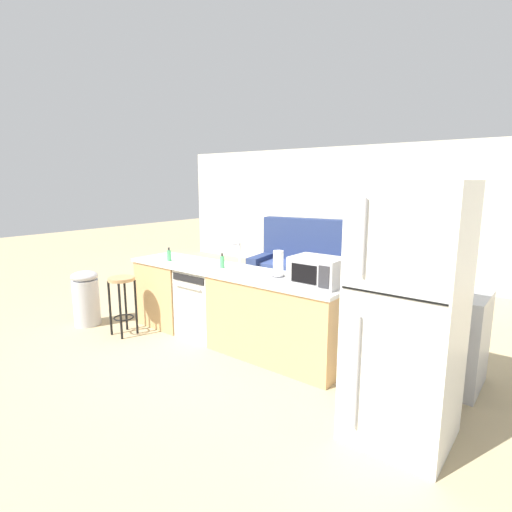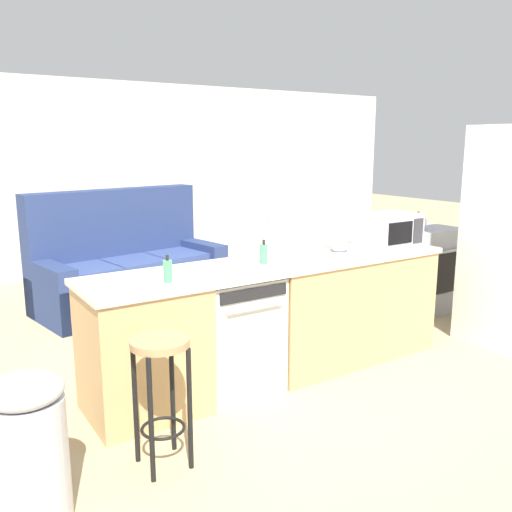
{
  "view_description": "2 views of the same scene",
  "coord_description": "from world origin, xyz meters",
  "px_view_note": "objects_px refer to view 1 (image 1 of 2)",
  "views": [
    {
      "loc": [
        3.19,
        -3.38,
        1.91
      ],
      "look_at": [
        0.39,
        0.18,
        1.06
      ],
      "focal_mm": 28.0,
      "sensor_mm": 36.0,
      "label": 1
    },
    {
      "loc": [
        -2.14,
        -3.22,
        1.76
      ],
      "look_at": [
        -0.0,
        0.06,
        0.95
      ],
      "focal_mm": 38.0,
      "sensor_mm": 36.0,
      "label": 2
    }
  ],
  "objects_px": {
    "microwave": "(317,271)",
    "bar_stool": "(122,293)",
    "soap_bottle": "(222,262)",
    "stove_range": "(440,336)",
    "refrigerator": "(406,315)",
    "trash_bin": "(86,297)",
    "dish_soap_bottle": "(169,255)",
    "paper_towel_roll": "(278,264)",
    "kettle": "(423,282)",
    "dishwasher": "(207,302)",
    "couch": "(313,271)"
  },
  "relations": [
    {
      "from": "dishwasher",
      "to": "couch",
      "type": "height_order",
      "value": "couch"
    },
    {
      "from": "soap_bottle",
      "to": "trash_bin",
      "type": "distance_m",
      "value": 2.04
    },
    {
      "from": "paper_towel_roll",
      "to": "trash_bin",
      "type": "height_order",
      "value": "paper_towel_roll"
    },
    {
      "from": "dishwasher",
      "to": "soap_bottle",
      "type": "relative_size",
      "value": 4.77
    },
    {
      "from": "trash_bin",
      "to": "soap_bottle",
      "type": "bearing_deg",
      "value": 22.43
    },
    {
      "from": "dishwasher",
      "to": "bar_stool",
      "type": "relative_size",
      "value": 1.14
    },
    {
      "from": "stove_range",
      "to": "dish_soap_bottle",
      "type": "xyz_separation_m",
      "value": [
        -3.14,
        -0.67,
        0.52
      ]
    },
    {
      "from": "dish_soap_bottle",
      "to": "couch",
      "type": "distance_m",
      "value": 2.71
    },
    {
      "from": "paper_towel_roll",
      "to": "soap_bottle",
      "type": "xyz_separation_m",
      "value": [
        -0.77,
        -0.05,
        -0.07
      ]
    },
    {
      "from": "soap_bottle",
      "to": "dishwasher",
      "type": "bearing_deg",
      "value": 179.84
    },
    {
      "from": "trash_bin",
      "to": "couch",
      "type": "xyz_separation_m",
      "value": [
        1.62,
        3.2,
        0.02
      ]
    },
    {
      "from": "dish_soap_bottle",
      "to": "couch",
      "type": "relative_size",
      "value": 0.08
    },
    {
      "from": "soap_bottle",
      "to": "couch",
      "type": "height_order",
      "value": "couch"
    },
    {
      "from": "stove_range",
      "to": "trash_bin",
      "type": "relative_size",
      "value": 1.22
    },
    {
      "from": "dish_soap_bottle",
      "to": "bar_stool",
      "type": "height_order",
      "value": "dish_soap_bottle"
    },
    {
      "from": "kettle",
      "to": "microwave",
      "type": "bearing_deg",
      "value": -154.25
    },
    {
      "from": "refrigerator",
      "to": "microwave",
      "type": "relative_size",
      "value": 3.84
    },
    {
      "from": "microwave",
      "to": "dish_soap_bottle",
      "type": "bearing_deg",
      "value": -176.74
    },
    {
      "from": "refrigerator",
      "to": "dish_soap_bottle",
      "type": "xyz_separation_m",
      "value": [
        -3.14,
        0.43,
        0.01
      ]
    },
    {
      "from": "microwave",
      "to": "dishwasher",
      "type": "bearing_deg",
      "value": 179.95
    },
    {
      "from": "refrigerator",
      "to": "trash_bin",
      "type": "height_order",
      "value": "refrigerator"
    },
    {
      "from": "paper_towel_roll",
      "to": "trash_bin",
      "type": "relative_size",
      "value": 0.38
    },
    {
      "from": "trash_bin",
      "to": "couch",
      "type": "height_order",
      "value": "couch"
    },
    {
      "from": "bar_stool",
      "to": "paper_towel_roll",
      "type": "bearing_deg",
      "value": 20.34
    },
    {
      "from": "refrigerator",
      "to": "dish_soap_bottle",
      "type": "relative_size",
      "value": 10.9
    },
    {
      "from": "refrigerator",
      "to": "kettle",
      "type": "bearing_deg",
      "value": 99.66
    },
    {
      "from": "refrigerator",
      "to": "kettle",
      "type": "distance_m",
      "value": 0.99
    },
    {
      "from": "microwave",
      "to": "couch",
      "type": "height_order",
      "value": "couch"
    },
    {
      "from": "dish_soap_bottle",
      "to": "couch",
      "type": "bearing_deg",
      "value": 76.23
    },
    {
      "from": "dishwasher",
      "to": "microwave",
      "type": "distance_m",
      "value": 1.67
    },
    {
      "from": "refrigerator",
      "to": "microwave",
      "type": "bearing_deg",
      "value": 152.31
    },
    {
      "from": "stove_range",
      "to": "refrigerator",
      "type": "xyz_separation_m",
      "value": [
        -0.0,
        -1.1,
        0.51
      ]
    },
    {
      "from": "stove_range",
      "to": "trash_bin",
      "type": "height_order",
      "value": "stove_range"
    },
    {
      "from": "stove_range",
      "to": "trash_bin",
      "type": "bearing_deg",
      "value": -162.6
    },
    {
      "from": "dish_soap_bottle",
      "to": "soap_bottle",
      "type": "bearing_deg",
      "value": 8.36
    },
    {
      "from": "kettle",
      "to": "couch",
      "type": "xyz_separation_m",
      "value": [
        -2.34,
        2.03,
        -0.59
      ]
    },
    {
      "from": "bar_stool",
      "to": "stove_range",
      "type": "bearing_deg",
      "value": 19.21
    },
    {
      "from": "kettle",
      "to": "bar_stool",
      "type": "bearing_deg",
      "value": -161.86
    },
    {
      "from": "kettle",
      "to": "trash_bin",
      "type": "height_order",
      "value": "kettle"
    },
    {
      "from": "bar_stool",
      "to": "trash_bin",
      "type": "xyz_separation_m",
      "value": [
        -0.7,
        -0.1,
        -0.16
      ]
    },
    {
      "from": "soap_bottle",
      "to": "stove_range",
      "type": "bearing_deg",
      "value": 13.29
    },
    {
      "from": "microwave",
      "to": "couch",
      "type": "xyz_separation_m",
      "value": [
        -1.46,
        2.45,
        -0.65
      ]
    },
    {
      "from": "trash_bin",
      "to": "paper_towel_roll",
      "type": "bearing_deg",
      "value": 17.14
    },
    {
      "from": "kettle",
      "to": "couch",
      "type": "height_order",
      "value": "couch"
    },
    {
      "from": "bar_stool",
      "to": "dish_soap_bottle",
      "type": "bearing_deg",
      "value": 61.21
    },
    {
      "from": "microwave",
      "to": "bar_stool",
      "type": "distance_m",
      "value": 2.52
    },
    {
      "from": "paper_towel_roll",
      "to": "kettle",
      "type": "relative_size",
      "value": 1.38
    },
    {
      "from": "paper_towel_roll",
      "to": "dish_soap_bottle",
      "type": "distance_m",
      "value": 1.6
    },
    {
      "from": "microwave",
      "to": "kettle",
      "type": "relative_size",
      "value": 2.44
    },
    {
      "from": "soap_bottle",
      "to": "bar_stool",
      "type": "height_order",
      "value": "soap_bottle"
    }
  ]
}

